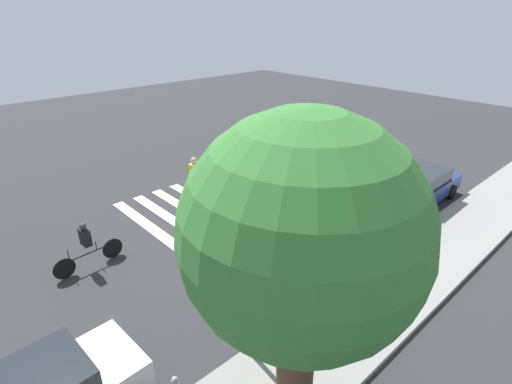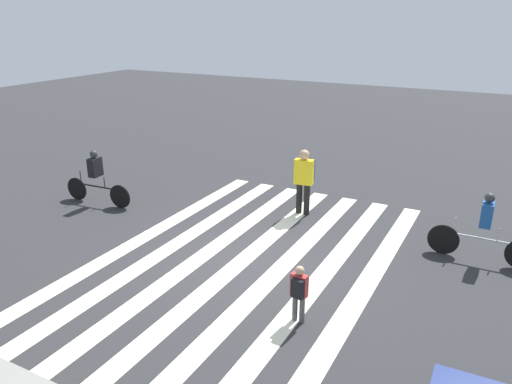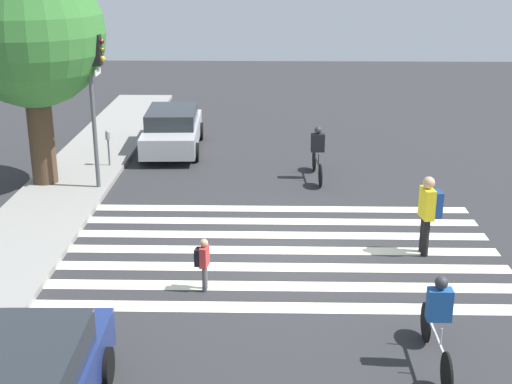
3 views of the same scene
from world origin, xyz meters
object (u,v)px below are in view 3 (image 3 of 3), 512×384
(cyclist_near_curb, at_px, (438,320))
(cyclist_far_lane, at_px, (318,151))
(pedestrian_adult_tall_backpack, at_px, (203,261))
(car_parked_silver_sedan, at_px, (172,129))
(pedestrian_adult_yellow_jacket, at_px, (429,209))
(street_tree, at_px, (31,36))
(parking_meter, at_px, (108,140))
(traffic_light, at_px, (95,79))

(cyclist_near_curb, bearing_deg, cyclist_far_lane, 7.81)
(pedestrian_adult_tall_backpack, relative_size, car_parked_silver_sedan, 0.24)
(pedestrian_adult_tall_backpack, xyz_separation_m, cyclist_far_lane, (7.63, -2.78, 0.21))
(pedestrian_adult_yellow_jacket, relative_size, cyclist_far_lane, 0.80)
(street_tree, bearing_deg, cyclist_far_lane, -83.37)
(cyclist_near_curb, distance_m, car_parked_silver_sedan, 14.90)
(pedestrian_adult_yellow_jacket, height_order, cyclist_near_curb, pedestrian_adult_yellow_jacket)
(street_tree, bearing_deg, parking_meter, -40.57)
(traffic_light, relative_size, street_tree, 0.72)
(car_parked_silver_sedan, bearing_deg, parking_meter, 141.25)
(pedestrian_adult_yellow_jacket, distance_m, cyclist_near_curb, 4.77)
(pedestrian_adult_yellow_jacket, xyz_separation_m, cyclist_near_curb, (-4.70, 0.80, -0.22))
(pedestrian_adult_yellow_jacket, distance_m, car_parked_silver_sedan, 11.29)
(parking_meter, xyz_separation_m, street_tree, (-1.77, 1.51, 3.43))
(parking_meter, bearing_deg, cyclist_near_curb, -144.72)
(parking_meter, bearing_deg, cyclist_far_lane, -97.20)
(pedestrian_adult_yellow_jacket, bearing_deg, cyclist_near_curb, 163.54)
(traffic_light, relative_size, pedestrian_adult_tall_backpack, 4.13)
(traffic_light, height_order, car_parked_silver_sedan, traffic_light)
(street_tree, relative_size, cyclist_far_lane, 2.81)
(parking_meter, distance_m, cyclist_near_curb, 13.72)
(cyclist_near_curb, xyz_separation_m, cyclist_far_lane, (10.37, 1.36, -0.00))
(traffic_light, height_order, pedestrian_adult_yellow_jacket, traffic_light)
(pedestrian_adult_yellow_jacket, bearing_deg, parking_meter, 46.54)
(pedestrian_adult_tall_backpack, bearing_deg, pedestrian_adult_yellow_jacket, 121.59)
(cyclist_far_lane, distance_m, car_parked_silver_sedan, 5.79)
(pedestrian_adult_yellow_jacket, bearing_deg, traffic_light, 56.14)
(car_parked_silver_sedan, bearing_deg, traffic_light, 159.84)
(cyclist_far_lane, bearing_deg, cyclist_near_curb, -175.91)
(parking_meter, relative_size, street_tree, 0.20)
(street_tree, bearing_deg, pedestrian_adult_tall_backpack, -141.66)
(parking_meter, xyz_separation_m, pedestrian_adult_yellow_jacket, (-6.50, -8.72, 0.13))
(pedestrian_adult_yellow_jacket, bearing_deg, cyclist_far_lane, 14.09)
(pedestrian_adult_yellow_jacket, relative_size, car_parked_silver_sedan, 0.39)
(car_parked_silver_sedan, bearing_deg, street_tree, 139.32)
(parking_meter, distance_m, car_parked_silver_sedan, 2.92)
(pedestrian_adult_yellow_jacket, height_order, car_parked_silver_sedan, pedestrian_adult_yellow_jacket)
(cyclist_near_curb, bearing_deg, traffic_light, 40.61)
(street_tree, xyz_separation_m, car_parked_silver_sedan, (4.12, -3.23, -3.64))
(traffic_light, distance_m, car_parked_silver_sedan, 5.38)
(street_tree, distance_m, cyclist_far_lane, 8.86)
(traffic_light, relative_size, car_parked_silver_sedan, 0.99)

